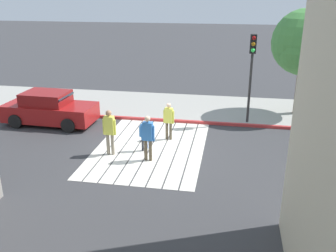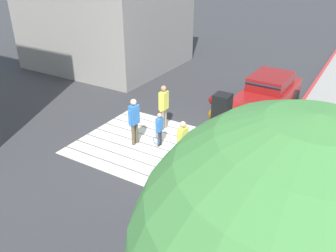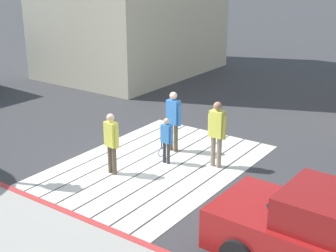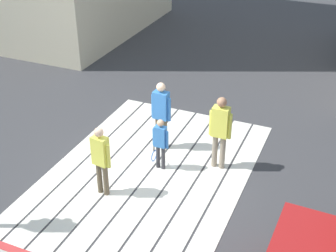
# 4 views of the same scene
# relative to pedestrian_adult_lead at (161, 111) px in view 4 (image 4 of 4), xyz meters

# --- Properties ---
(ground_plane) EXTENTS (120.00, 120.00, 0.00)m
(ground_plane) POSITION_rel_pedestrian_adult_lead_xyz_m (-1.17, -0.19, -1.04)
(ground_plane) COLOR #38383A
(crosswalk_stripes) EXTENTS (6.40, 4.35, 0.01)m
(crosswalk_stripes) POSITION_rel_pedestrian_adult_lead_xyz_m (-1.17, -0.19, -1.03)
(crosswalk_stripes) COLOR silver
(crosswalk_stripes) RESTS_ON ground
(pedestrian_adult_lead) EXTENTS (0.25, 0.52, 1.78)m
(pedestrian_adult_lead) POSITION_rel_pedestrian_adult_lead_xyz_m (0.00, 0.00, 0.00)
(pedestrian_adult_lead) COLOR brown
(pedestrian_adult_lead) RESTS_ON ground
(pedestrian_adult_trailing) EXTENTS (0.25, 0.48, 1.64)m
(pedestrian_adult_trailing) POSITION_rel_pedestrian_adult_lead_xyz_m (-2.19, 0.40, -0.08)
(pedestrian_adult_trailing) COLOR brown
(pedestrian_adult_trailing) RESTS_ON ground
(pedestrian_adult_side) EXTENTS (0.24, 0.53, 1.82)m
(pedestrian_adult_side) POSITION_rel_pedestrian_adult_lead_xyz_m (-0.26, -1.57, 0.03)
(pedestrian_adult_side) COLOR gray
(pedestrian_adult_side) RESTS_ON ground
(pedestrian_child_with_racket) EXTENTS (0.28, 0.39, 1.30)m
(pedestrian_child_with_racket) POSITION_rel_pedestrian_adult_lead_xyz_m (-0.84, -0.35, -0.30)
(pedestrian_child_with_racket) COLOR #333338
(pedestrian_child_with_racket) RESTS_ON ground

